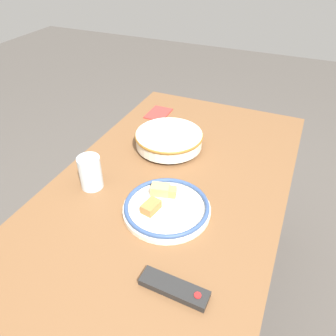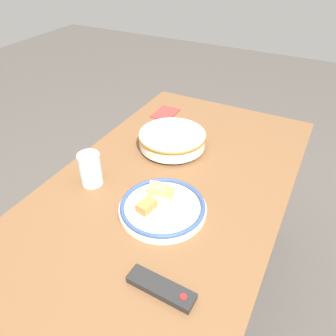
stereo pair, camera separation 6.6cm
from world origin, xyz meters
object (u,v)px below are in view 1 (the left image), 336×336
object	(u,v)px
food_plate	(166,207)
noodle_bowl	(169,139)
drinking_glass	(90,172)
tv_remote	(174,288)

from	to	relation	value
food_plate	noodle_bowl	bearing A→B (deg)	-158.04
noodle_bowl	food_plate	bearing A→B (deg)	21.96
food_plate	drinking_glass	distance (m)	0.29
tv_remote	drinking_glass	xyz separation A→B (m)	(-0.27, -0.43, 0.05)
noodle_bowl	food_plate	size ratio (longest dim) A/B	0.98
tv_remote	drinking_glass	distance (m)	0.50
noodle_bowl	drinking_glass	size ratio (longest dim) A/B	2.29
drinking_glass	tv_remote	bearing A→B (deg)	57.97
drinking_glass	noodle_bowl	bearing A→B (deg)	156.02
noodle_bowl	drinking_glass	xyz separation A→B (m)	(0.34, -0.15, 0.02)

